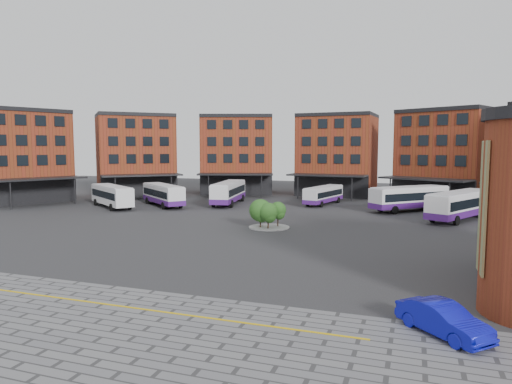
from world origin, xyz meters
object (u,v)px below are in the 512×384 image
(bus_d, at_px, (324,195))
(bus_f, at_px, (460,205))
(bus_b, at_px, (163,194))
(bus_e, at_px, (410,198))
(bus_a, at_px, (112,195))
(tree_island, at_px, (267,213))
(blue_car, at_px, (443,319))
(bus_c, at_px, (229,192))

(bus_d, bearing_deg, bus_f, -14.31)
(bus_b, height_order, bus_e, bus_e)
(bus_b, bearing_deg, bus_e, -40.14)
(bus_a, bearing_deg, bus_b, -21.07)
(tree_island, bearing_deg, bus_b, 147.54)
(bus_f, bearing_deg, blue_car, -67.60)
(bus_a, height_order, bus_e, bus_e)
(bus_a, relative_size, bus_c, 0.86)
(bus_c, distance_m, bus_e, 26.22)
(tree_island, bearing_deg, bus_f, 32.62)
(bus_b, height_order, bus_d, bus_b)
(bus_e, bearing_deg, bus_f, -2.52)
(bus_d, relative_size, bus_e, 0.96)
(bus_b, relative_size, blue_car, 2.25)
(bus_a, bearing_deg, bus_e, -40.64)
(bus_a, xyz_separation_m, bus_d, (28.14, 13.51, -0.38))
(bus_d, distance_m, bus_f, 20.51)
(tree_island, xyz_separation_m, bus_b, (-20.25, 12.88, 0.02))
(tree_island, relative_size, bus_a, 0.41)
(bus_c, distance_m, bus_f, 32.36)
(bus_a, xyz_separation_m, bus_b, (6.03, 4.02, -0.16))
(bus_b, bearing_deg, bus_d, -27.05)
(bus_f, bearing_deg, bus_e, 160.66)
(bus_b, bearing_deg, bus_f, -50.41)
(bus_d, height_order, blue_car, bus_d)
(tree_island, height_order, bus_e, bus_e)
(bus_a, distance_m, bus_b, 7.25)
(tree_island, xyz_separation_m, bus_a, (-26.29, 8.86, 0.18))
(bus_c, xyz_separation_m, bus_e, (26.20, 0.97, -0.01))
(bus_a, distance_m, bus_e, 41.81)
(tree_island, relative_size, bus_c, 0.36)
(bus_b, height_order, bus_f, bus_f)
(tree_island, height_order, bus_c, bus_c)
(bus_a, relative_size, bus_b, 1.03)
(bus_e, distance_m, bus_f, 8.48)
(bus_b, distance_m, blue_car, 51.76)
(bus_d, bearing_deg, tree_island, -81.19)
(bus_e, xyz_separation_m, blue_car, (1.98, -42.86, -1.07))
(bus_c, height_order, blue_car, bus_c)
(bus_c, height_order, bus_d, bus_c)
(tree_island, xyz_separation_m, bus_c, (-11.94, 18.08, 0.14))
(bus_a, bearing_deg, bus_c, -22.03)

